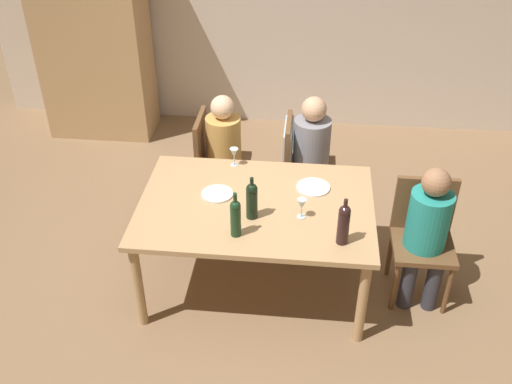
{
  "coord_description": "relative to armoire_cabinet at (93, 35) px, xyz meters",
  "views": [
    {
      "loc": [
        0.35,
        -3.39,
        3.21
      ],
      "look_at": [
        0.0,
        0.0,
        0.85
      ],
      "focal_mm": 41.21,
      "sensor_mm": 36.0,
      "label": 1
    }
  ],
  "objects": [
    {
      "name": "dinner_plate_host",
      "position": [
        1.65,
        -2.25,
        -0.34
      ],
      "size": [
        0.23,
        0.23,
        0.01
      ],
      "primitive_type": "cylinder",
      "color": "silver",
      "rests_on": "dining_table"
    },
    {
      "name": "wine_bottle_dark_red",
      "position": [
        1.84,
        -2.7,
        -0.2
      ],
      "size": [
        0.07,
        0.07,
        0.33
      ],
      "color": "#19381E",
      "rests_on": "dining_table"
    },
    {
      "name": "chair_right_end",
      "position": [
        3.16,
        -2.24,
        -0.56
      ],
      "size": [
        0.44,
        0.44,
        0.92
      ],
      "rotation": [
        0.0,
        0.0,
        3.14
      ],
      "color": "brown",
      "rests_on": "ground_plane"
    },
    {
      "name": "person_man_guest",
      "position": [
        1.59,
        -1.37,
        -0.45
      ],
      "size": [
        0.35,
        0.3,
        1.12
      ],
      "rotation": [
        0.0,
        0.0,
        -1.57
      ],
      "color": "#33333D",
      "rests_on": "ground_plane"
    },
    {
      "name": "wine_bottle_short_olive",
      "position": [
        1.93,
        -2.49,
        -0.2
      ],
      "size": [
        0.08,
        0.08,
        0.32
      ],
      "color": "black",
      "rests_on": "dining_table"
    },
    {
      "name": "wine_bottle_tall_green",
      "position": [
        2.54,
        -2.7,
        -0.19
      ],
      "size": [
        0.08,
        0.08,
        0.34
      ],
      "color": "black",
      "rests_on": "dining_table"
    },
    {
      "name": "person_man_bearded",
      "position": [
        2.34,
        -1.37,
        -0.44
      ],
      "size": [
        0.36,
        0.31,
        1.15
      ],
      "rotation": [
        0.0,
        0.0,
        -1.57
      ],
      "color": "#33333D",
      "rests_on": "ground_plane"
    },
    {
      "name": "person_woman_host",
      "position": [
        3.16,
        -2.36,
        -0.45
      ],
      "size": [
        0.3,
        0.34,
        1.12
      ],
      "rotation": [
        0.0,
        0.0,
        3.14
      ],
      "color": "#33333D",
      "rests_on": "ground_plane"
    },
    {
      "name": "armoire_cabinet",
      "position": [
        0.0,
        0.0,
        0.0
      ],
      "size": [
        1.18,
        0.62,
        2.18
      ],
      "color": "tan",
      "rests_on": "ground_plane"
    },
    {
      "name": "handbag",
      "position": [
        1.91,
        -1.37,
        -0.99
      ],
      "size": [
        0.16,
        0.29,
        0.22
      ],
      "primitive_type": "cube",
      "rotation": [
        0.0,
        0.0,
        -1.7
      ],
      "color": "brown",
      "rests_on": "ground_plane"
    },
    {
      "name": "dinner_plate_guest_left",
      "position": [
        2.34,
        -2.09,
        -0.34
      ],
      "size": [
        0.25,
        0.25,
        0.01
      ],
      "primitive_type": "cylinder",
      "color": "white",
      "rests_on": "dining_table"
    },
    {
      "name": "chair_far_right",
      "position": [
        2.19,
        -1.37,
        -0.5
      ],
      "size": [
        0.46,
        0.44,
        0.92
      ],
      "rotation": [
        0.0,
        0.0,
        -1.57
      ],
      "color": "brown",
      "rests_on": "ground_plane"
    },
    {
      "name": "wine_glass_centre",
      "position": [
        1.72,
        -1.83,
        -0.24
      ],
      "size": [
        0.07,
        0.07,
        0.15
      ],
      "color": "silver",
      "rests_on": "dining_table"
    },
    {
      "name": "ground_plane",
      "position": [
        1.94,
        -2.33,
        -1.1
      ],
      "size": [
        10.0,
        10.0,
        0.0
      ],
      "primitive_type": "plane",
      "color": "#846647"
    },
    {
      "name": "chair_far_left",
      "position": [
        1.47,
        -1.37,
        -0.56
      ],
      "size": [
        0.44,
        0.44,
        0.92
      ],
      "rotation": [
        0.0,
        0.0,
        -1.57
      ],
      "color": "brown",
      "rests_on": "ground_plane"
    },
    {
      "name": "dining_table",
      "position": [
        1.94,
        -2.33,
        -0.42
      ],
      "size": [
        1.68,
        1.16,
        0.75
      ],
      "color": "tan",
      "rests_on": "ground_plane"
    },
    {
      "name": "rear_room_partition",
      "position": [
        1.94,
        0.45,
        0.25
      ],
      "size": [
        6.4,
        0.12,
        2.7
      ],
      "primitive_type": "cube",
      "color": "beige",
      "rests_on": "ground_plane"
    },
    {
      "name": "wine_glass_near_left",
      "position": [
        2.27,
        -2.46,
        -0.24
      ],
      "size": [
        0.07,
        0.07,
        0.15
      ],
      "color": "silver",
      "rests_on": "dining_table"
    }
  ]
}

